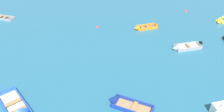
# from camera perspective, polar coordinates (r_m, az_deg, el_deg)

# --- Properties ---
(rowboat_grey_foreground_center) EXTENTS (3.52, 1.86, 1.06)m
(rowboat_grey_foreground_center) POSITION_cam_1_polar(r_m,az_deg,el_deg) (25.53, 16.81, 2.03)
(rowboat_grey_foreground_center) COLOR beige
(rowboat_grey_foreground_center) RESTS_ON ground_plane
(rowboat_deep_blue_near_right) EXTENTS (3.68, 2.51, 1.12)m
(rowboat_deep_blue_near_right) POSITION_cam_1_polar(r_m,az_deg,el_deg) (17.87, 2.06, -11.63)
(rowboat_deep_blue_near_right) COLOR #99754C
(rowboat_deep_blue_near_right) RESTS_ON ground_plane
(rowboat_orange_near_left) EXTENTS (3.14, 1.77, 0.87)m
(rowboat_orange_near_left) POSITION_cam_1_polar(r_m,az_deg,el_deg) (28.95, 7.19, 7.01)
(rowboat_orange_near_left) COLOR #4C4C51
(rowboat_orange_near_left) RESTS_ON ground_plane
(rowboat_yellow_back_row_right) EXTENTS (2.91, 2.64, 0.86)m
(rowboat_yellow_back_row_right) POSITION_cam_1_polar(r_m,az_deg,el_deg) (33.95, 25.53, 7.95)
(rowboat_yellow_back_row_right) COLOR gray
(rowboat_yellow_back_row_right) RESTS_ON ground_plane
(mooring_buoy_far_field) EXTENTS (0.37, 0.37, 0.37)m
(mooring_buoy_far_field) POSITION_cam_1_polar(r_m,az_deg,el_deg) (35.89, 17.81, 10.65)
(mooring_buoy_far_field) COLOR red
(mooring_buoy_far_field) RESTS_ON ground_plane
(mooring_buoy_between_boats_left) EXTENTS (0.35, 0.35, 0.35)m
(mooring_buoy_between_boats_left) POSITION_cam_1_polar(r_m,az_deg,el_deg) (29.27, -3.86, 7.15)
(mooring_buoy_between_boats_left) COLOR red
(mooring_buoy_between_boats_left) RESTS_ON ground_plane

